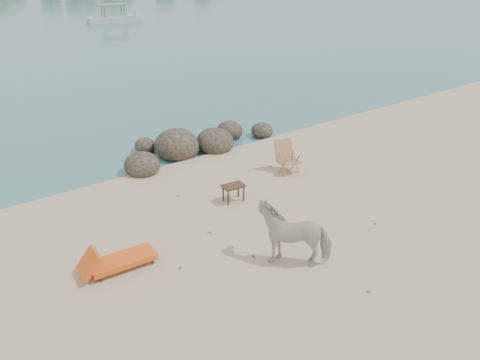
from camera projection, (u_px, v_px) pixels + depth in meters
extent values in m
ellipsoid|color=black|center=(142.00, 166.00, 15.71)|extent=(1.18, 1.30, 0.89)
ellipsoid|color=black|center=(177.00, 146.00, 17.06)|extent=(1.60, 1.76, 1.20)
ellipsoid|color=black|center=(215.00, 142.00, 17.51)|extent=(1.36, 1.50, 1.02)
ellipsoid|color=black|center=(230.00, 131.00, 18.74)|extent=(1.02, 1.12, 0.76)
ellipsoid|color=black|center=(262.00, 131.00, 18.81)|extent=(0.85, 0.94, 0.64)
ellipsoid|color=black|center=(145.00, 146.00, 17.45)|extent=(0.77, 0.85, 0.58)
ellipsoid|color=black|center=(181.00, 136.00, 18.42)|extent=(0.71, 0.78, 0.53)
imported|color=beige|center=(294.00, 233.00, 11.06)|extent=(1.85, 1.76, 1.48)
plane|color=brown|center=(290.00, 162.00, 16.51)|extent=(0.14, 0.14, 0.00)
plane|color=brown|center=(368.00, 293.00, 10.25)|extent=(0.14, 0.14, 0.00)
plane|color=brown|center=(209.00, 234.00, 12.38)|extent=(0.14, 0.14, 0.00)
plane|color=brown|center=(253.00, 257.00, 11.42)|extent=(0.11, 0.11, 0.00)
plane|color=brown|center=(271.00, 167.00, 16.10)|extent=(0.12, 0.12, 0.00)
plane|color=brown|center=(180.00, 269.00, 11.01)|extent=(0.14, 0.14, 0.00)
plane|color=brown|center=(178.00, 197.00, 14.18)|extent=(0.14, 0.14, 0.00)
plane|color=brown|center=(127.00, 261.00, 11.28)|extent=(0.14, 0.14, 0.00)
plane|color=brown|center=(375.00, 225.00, 12.76)|extent=(0.11, 0.11, 0.00)
plane|color=brown|center=(290.00, 162.00, 16.46)|extent=(0.12, 0.12, 0.00)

